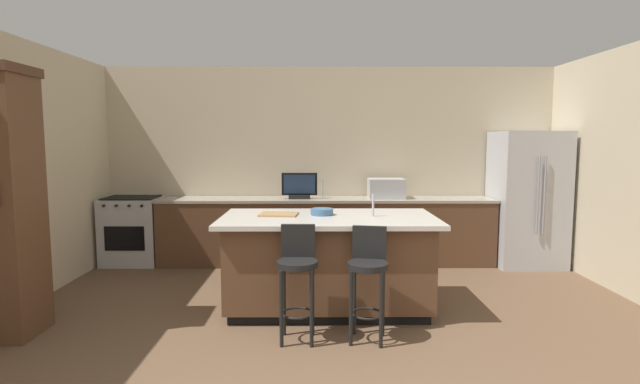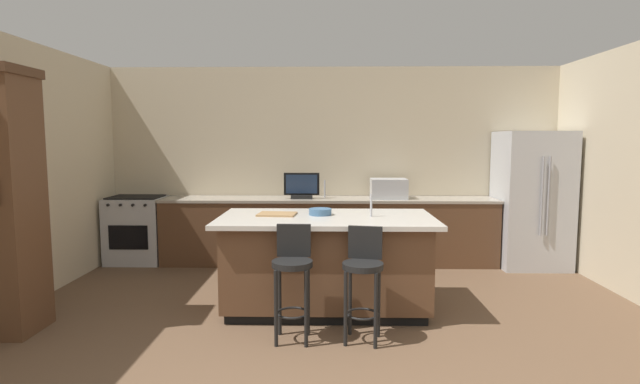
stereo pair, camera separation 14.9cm
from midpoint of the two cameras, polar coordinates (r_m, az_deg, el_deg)
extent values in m
cube|color=beige|center=(6.98, 0.54, 3.32)|extent=(6.74, 0.12, 2.69)
cube|color=beige|center=(5.59, -33.62, 1.63)|extent=(0.12, 5.02, 2.69)
cube|color=brown|center=(6.71, 0.07, -4.67)|extent=(4.48, 0.60, 0.86)
cube|color=#9E9384|center=(6.64, 0.07, -0.87)|extent=(4.51, 0.62, 0.04)
cube|color=black|center=(5.02, 0.09, -12.93)|extent=(1.86, 0.88, 0.09)
cube|color=brown|center=(4.89, 0.09, -8.00)|extent=(1.94, 0.96, 0.80)
cube|color=beige|center=(4.81, 0.09, -3.11)|extent=(2.10, 1.12, 0.04)
cube|color=#B7BABF|center=(7.10, 22.36, -0.73)|extent=(0.86, 0.78, 1.79)
cylinder|color=gray|center=(6.69, 23.46, -0.39)|extent=(0.02, 0.02, 0.99)
cylinder|color=gray|center=(6.72, 24.08, -0.38)|extent=(0.02, 0.02, 0.99)
cube|color=#B7BABF|center=(7.18, -21.48, -4.23)|extent=(0.74, 0.60, 0.89)
cube|color=black|center=(6.91, -22.37, -5.03)|extent=(0.52, 0.01, 0.32)
cube|color=black|center=(7.12, -21.62, -0.60)|extent=(0.67, 0.50, 0.02)
cylinder|color=black|center=(6.93, -24.43, -1.47)|extent=(0.04, 0.03, 0.04)
cylinder|color=black|center=(6.87, -23.18, -1.48)|extent=(0.04, 0.03, 0.04)
cylinder|color=black|center=(6.81, -21.92, -1.50)|extent=(0.04, 0.03, 0.04)
cylinder|color=black|center=(6.75, -20.63, -1.51)|extent=(0.04, 0.03, 0.04)
cube|color=brown|center=(4.97, -33.88, -1.12)|extent=(0.53, 0.50, 2.29)
cube|color=#B7BABF|center=(6.68, 7.06, 0.42)|extent=(0.48, 0.36, 0.27)
cube|color=black|center=(6.59, -3.04, -0.56)|extent=(0.29, 0.16, 0.05)
cube|color=black|center=(6.57, -3.05, 0.94)|extent=(0.48, 0.05, 0.30)
cube|color=#1E2D47|center=(6.55, -3.06, 0.92)|extent=(0.42, 0.01, 0.25)
cylinder|color=#B2B2B7|center=(6.72, -0.36, 0.40)|extent=(0.02, 0.02, 0.24)
cylinder|color=#B2B2B7|center=(4.81, 5.30, -1.54)|extent=(0.02, 0.02, 0.22)
cylinder|color=black|center=(4.09, -3.73, -8.34)|extent=(0.34, 0.34, 0.05)
cube|color=black|center=(4.20, -3.58, -5.65)|extent=(0.29, 0.04, 0.28)
cylinder|color=black|center=(4.09, -5.59, -13.39)|extent=(0.03, 0.03, 0.64)
cylinder|color=black|center=(4.07, -2.07, -13.46)|extent=(0.03, 0.03, 0.64)
cylinder|color=black|center=(4.32, -5.22, -12.32)|extent=(0.03, 0.03, 0.64)
cylinder|color=black|center=(4.30, -1.90, -12.38)|extent=(0.03, 0.03, 0.64)
torus|color=black|center=(4.22, -3.69, -13.88)|extent=(0.28, 0.28, 0.02)
cylinder|color=black|center=(4.10, 4.52, -8.51)|extent=(0.34, 0.34, 0.05)
cube|color=black|center=(4.21, 4.76, -5.83)|extent=(0.29, 0.09, 0.28)
cylinder|color=black|center=(4.10, 2.55, -13.42)|extent=(0.03, 0.03, 0.62)
cylinder|color=black|center=(4.08, 6.06, -13.57)|extent=(0.03, 0.03, 0.62)
cylinder|color=black|center=(4.33, 3.01, -12.35)|extent=(0.03, 0.03, 0.62)
cylinder|color=black|center=(4.31, 6.32, -12.48)|extent=(0.03, 0.03, 0.62)
torus|color=black|center=(4.23, 4.48, -13.92)|extent=(0.28, 0.28, 0.02)
cylinder|color=#3F668C|center=(4.89, -0.65, -2.31)|extent=(0.22, 0.22, 0.06)
cube|color=#A87F51|center=(4.90, -5.70, -2.60)|extent=(0.39, 0.31, 0.02)
camera|label=1|loc=(0.07, -90.78, -0.08)|focal=27.52mm
camera|label=2|loc=(0.07, 89.22, 0.08)|focal=27.52mm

